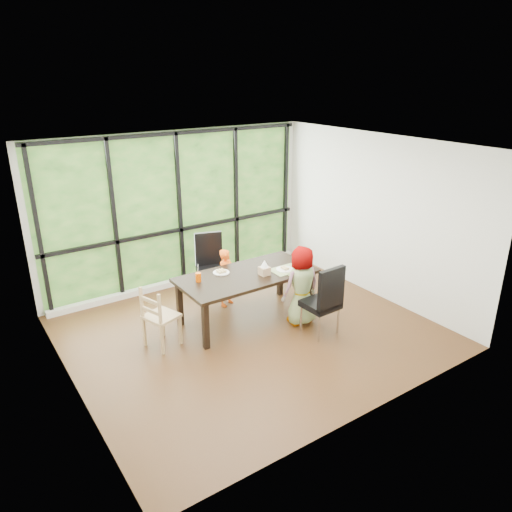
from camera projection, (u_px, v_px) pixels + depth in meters
The scene contains 23 objects.
ground at pixel (250, 332), 7.12m from camera, with size 5.00×5.00×0.00m, color black.
back_wall at pixel (178, 209), 8.37m from camera, with size 5.00×5.00×0.00m, color silver.
foliage_backdrop at pixel (179, 210), 8.35m from camera, with size 4.80×0.02×2.65m, color #214519.
window_mullions at pixel (180, 210), 8.32m from camera, with size 4.80×0.06×2.65m, color black, non-canonical shape.
window_sill at pixel (185, 280), 8.76m from camera, with size 4.80×0.12×0.10m, color silver.
dining_table at pixel (247, 296), 7.37m from camera, with size 2.08×1.00×0.75m, color black.
chair_window_leather at pixel (211, 266), 8.06m from camera, with size 0.46×0.46×1.08m, color black.
chair_interior_leather at pixel (321, 299), 6.90m from camera, with size 0.46×0.46×1.08m, color black.
chair_end_beech at pixel (161, 316), 6.62m from camera, with size 0.42×0.40×0.90m, color tan.
child_toddler at pixel (227, 277), 7.79m from camera, with size 0.35×0.23×0.96m, color #FD5C13.
child_older at pixel (302, 286), 7.17m from camera, with size 0.60×0.39×1.22m, color gray.
placemat at pixel (286, 270), 7.38m from camera, with size 0.46×0.34×0.01m, color tan.
plate_far at pixel (221, 272), 7.26m from camera, with size 0.25×0.25×0.02m, color white.
plate_near at pixel (285, 269), 7.37m from camera, with size 0.27×0.27×0.02m, color white.
orange_cup at pixel (198, 277), 6.95m from camera, with size 0.08×0.08×0.13m, color #E74F00.
green_cup at pixel (302, 264), 7.45m from camera, with size 0.07×0.07×0.11m, color #59B330.
white_mug at pixel (294, 258), 7.74m from camera, with size 0.08×0.08×0.08m, color white.
tissue_box at pixel (264, 271), 7.19m from camera, with size 0.14×0.14×0.12m, color tan.
crepe_rolls_far at pixel (221, 271), 7.26m from camera, with size 0.15×0.12×0.04m, color tan, non-canonical shape.
crepe_rolls_near at pixel (285, 268), 7.37m from camera, with size 0.10×0.12×0.04m, color tan, non-canonical shape.
straw_white at pixel (198, 270), 6.92m from camera, with size 0.01×0.01×0.20m, color white.
straw_pink at pixel (303, 258), 7.41m from camera, with size 0.01×0.01×0.20m, color pink.
tissue at pixel (265, 264), 7.14m from camera, with size 0.12×0.12×0.11m, color white.
Camera 1 is at (-3.44, -5.20, 3.60)m, focal length 33.80 mm.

